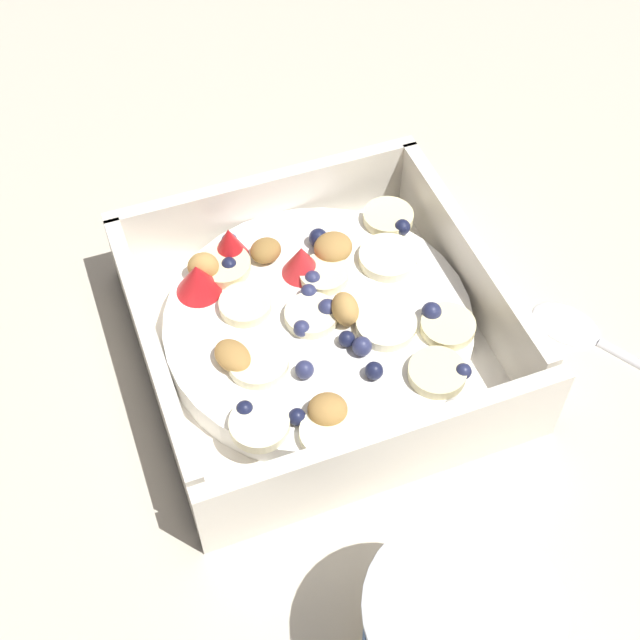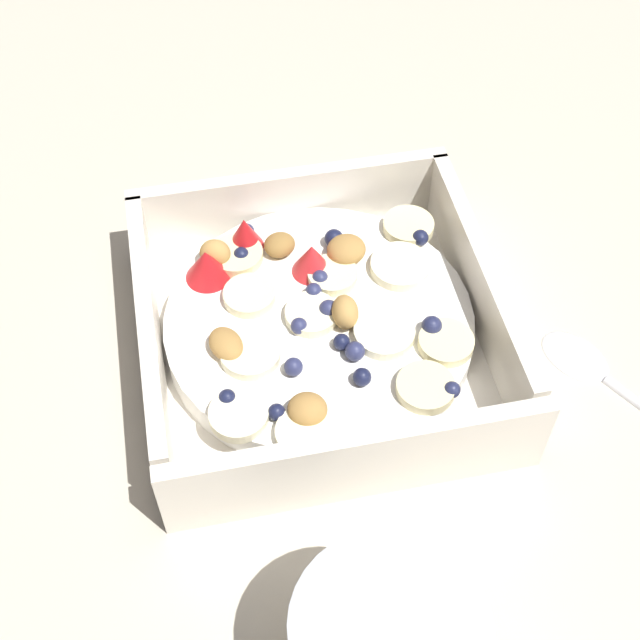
% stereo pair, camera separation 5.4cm
% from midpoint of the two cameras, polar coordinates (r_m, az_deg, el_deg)
% --- Properties ---
extents(ground_plane, '(2.40, 2.40, 0.00)m').
position_cam_midpoint_polar(ground_plane, '(0.57, 4.12, -1.60)').
color(ground_plane, beige).
extents(fruit_bowl, '(0.22, 0.22, 0.06)m').
position_cam_midpoint_polar(fruit_bowl, '(0.55, 2.71, -0.68)').
color(fruit_bowl, white).
rests_on(fruit_bowl, ground).
extents(spoon, '(0.11, 0.16, 0.01)m').
position_cam_midpoint_polar(spoon, '(0.59, 20.97, -3.75)').
color(spoon, silver).
rests_on(spoon, ground).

